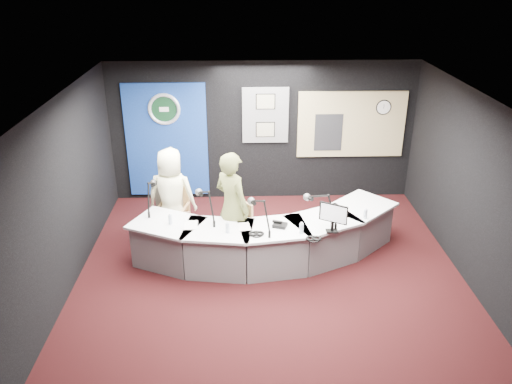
{
  "coord_description": "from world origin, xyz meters",
  "views": [
    {
      "loc": [
        -0.43,
        -6.72,
        4.53
      ],
      "look_at": [
        -0.2,
        0.8,
        1.1
      ],
      "focal_mm": 36.0,
      "sensor_mm": 36.0,
      "label": 1
    }
  ],
  "objects_px": {
    "armchair_left": "(173,217)",
    "armchair_right": "(233,230)",
    "person_man": "(171,196)",
    "person_woman": "(232,207)",
    "broadcast_desk": "(266,239)"
  },
  "relations": [
    {
      "from": "armchair_left",
      "to": "person_man",
      "type": "distance_m",
      "value": 0.42
    },
    {
      "from": "person_man",
      "to": "person_woman",
      "type": "xyz_separation_m",
      "value": [
        1.04,
        -0.61,
        0.08
      ]
    },
    {
      "from": "person_man",
      "to": "person_woman",
      "type": "relative_size",
      "value": 0.92
    },
    {
      "from": "person_man",
      "to": "armchair_left",
      "type": "bearing_deg",
      "value": -0.0
    },
    {
      "from": "broadcast_desk",
      "to": "armchair_right",
      "type": "relative_size",
      "value": 4.65
    },
    {
      "from": "broadcast_desk",
      "to": "person_woman",
      "type": "height_order",
      "value": "person_woman"
    },
    {
      "from": "armchair_left",
      "to": "person_man",
      "type": "relative_size",
      "value": 0.51
    },
    {
      "from": "armchair_left",
      "to": "armchair_right",
      "type": "relative_size",
      "value": 0.88
    },
    {
      "from": "armchair_right",
      "to": "broadcast_desk",
      "type": "bearing_deg",
      "value": 42.99
    },
    {
      "from": "armchair_left",
      "to": "person_woman",
      "type": "xyz_separation_m",
      "value": [
        1.04,
        -0.61,
        0.49
      ]
    },
    {
      "from": "armchair_left",
      "to": "person_man",
      "type": "height_order",
      "value": "person_man"
    },
    {
      "from": "broadcast_desk",
      "to": "person_woman",
      "type": "xyz_separation_m",
      "value": [
        -0.54,
        0.1,
        0.54
      ]
    },
    {
      "from": "broadcast_desk",
      "to": "armchair_left",
      "type": "relative_size",
      "value": 5.26
    },
    {
      "from": "broadcast_desk",
      "to": "armchair_left",
      "type": "xyz_separation_m",
      "value": [
        -1.58,
        0.7,
        0.05
      ]
    },
    {
      "from": "armchair_left",
      "to": "armchair_right",
      "type": "bearing_deg",
      "value": -17.91
    }
  ]
}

